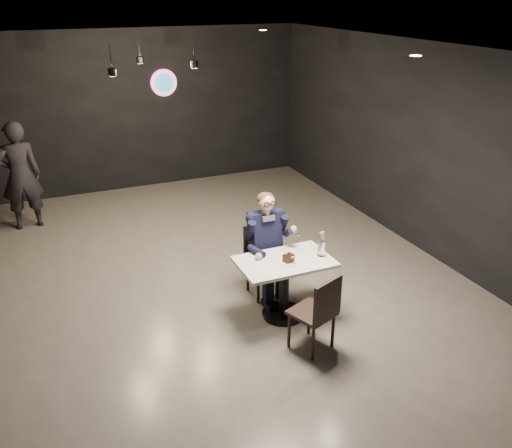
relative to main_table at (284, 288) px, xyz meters
name	(u,v)px	position (x,y,z in m)	size (l,w,h in m)	color
floor	(201,296)	(-0.78, 0.83, -0.38)	(9.00, 9.00, 0.00)	slate
wall_sign	(164,83)	(0.02, 5.30, 1.62)	(0.50, 0.06, 0.50)	pink
pendant_lights	(148,48)	(-0.78, 2.83, 2.51)	(1.40, 1.20, 0.36)	black
main_table	(284,288)	(0.00, 0.00, 0.00)	(1.10, 0.70, 0.75)	silver
chair_far	(265,262)	(0.00, 0.55, 0.09)	(0.42, 0.46, 0.92)	black
chair_near	(312,311)	(0.00, -0.68, 0.09)	(0.42, 0.46, 0.92)	black
seated_man	(265,244)	(0.00, 0.55, 0.34)	(0.60, 0.80, 1.44)	black
dessert_plate	(289,262)	(0.03, -0.07, 0.38)	(0.23, 0.23, 0.01)	white
cake_slice	(289,258)	(0.02, -0.06, 0.43)	(0.11, 0.09, 0.08)	black
mint_leaf	(293,257)	(0.05, -0.13, 0.47)	(0.06, 0.04, 0.01)	green
sundae_glass	(321,249)	(0.44, -0.07, 0.47)	(0.08, 0.08, 0.19)	silver
wafer_cone	(323,237)	(0.46, -0.07, 0.62)	(0.06, 0.06, 0.13)	#C07F4E
passerby	(20,176)	(-2.73, 4.08, 0.51)	(0.65, 0.43, 1.78)	black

